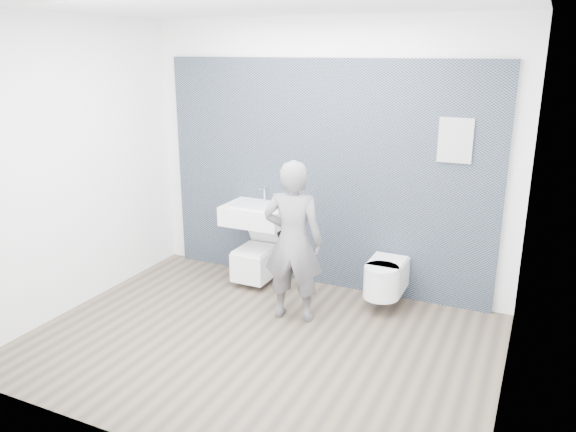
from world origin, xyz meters
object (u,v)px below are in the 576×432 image
at_px(washbasin, 257,214).
at_px(visitor, 293,242).
at_px(toilet_rounded, 385,278).
at_px(toilet_square, 257,260).

relative_size(washbasin, visitor, 0.44).
height_order(washbasin, toilet_rounded, washbasin).
relative_size(toilet_rounded, visitor, 0.39).
distance_m(washbasin, toilet_square, 0.53).
distance_m(washbasin, toilet_rounded, 1.52).
relative_size(washbasin, toilet_square, 0.99).
distance_m(washbasin, visitor, 0.95).
bearing_deg(washbasin, toilet_square, -90.00).
bearing_deg(toilet_square, visitor, -40.31).
relative_size(toilet_square, toilet_rounded, 1.14).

